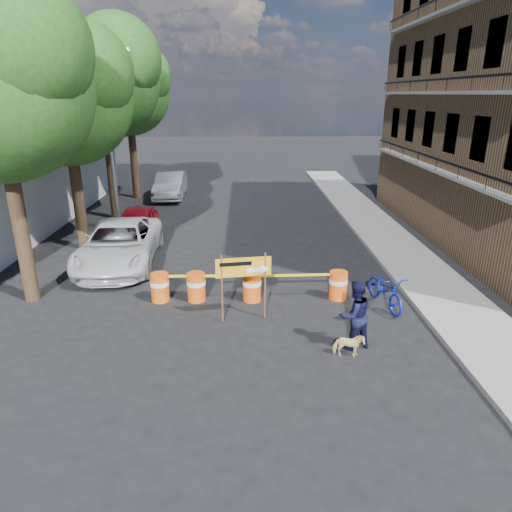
{
  "coord_description": "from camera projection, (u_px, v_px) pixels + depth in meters",
  "views": [
    {
      "loc": [
        -0.12,
        -11.28,
        6.11
      ],
      "look_at": [
        0.24,
        2.22,
        1.3
      ],
      "focal_mm": 32.0,
      "sensor_mm": 36.0,
      "label": 1
    }
  ],
  "objects": [
    {
      "name": "barrel_far_right",
      "position": [
        338.0,
        285.0,
        14.28
      ],
      "size": [
        0.58,
        0.58,
        0.9
      ],
      "color": "#EE3B0E",
      "rests_on": "ground"
    },
    {
      "name": "suv_white",
      "position": [
        120.0,
        244.0,
        17.08
      ],
      "size": [
        2.95,
        5.88,
        1.6
      ],
      "primitive_type": "imported",
      "rotation": [
        0.0,
        0.0,
        0.05
      ],
      "color": "silver",
      "rests_on": "ground"
    },
    {
      "name": "pedestrian",
      "position": [
        354.0,
        315.0,
        11.34
      ],
      "size": [
        1.08,
        0.97,
        1.83
      ],
      "primitive_type": "imported",
      "rotation": [
        0.0,
        0.0,
        3.52
      ],
      "color": "black",
      "rests_on": "ground"
    },
    {
      "name": "dog",
      "position": [
        349.0,
        345.0,
        11.13
      ],
      "size": [
        0.77,
        0.4,
        0.63
      ],
      "primitive_type": "imported",
      "rotation": [
        0.0,
        0.0,
        1.49
      ],
      "color": "#E8D185",
      "rests_on": "ground"
    },
    {
      "name": "barrel_far_left",
      "position": [
        160.0,
        287.0,
        14.13
      ],
      "size": [
        0.58,
        0.58,
        0.9
      ],
      "color": "#EE3B0E",
      "rests_on": "ground"
    },
    {
      "name": "tree_mid_b",
      "position": [
        103.0,
        80.0,
        21.55
      ],
      "size": [
        5.67,
        5.4,
        9.62
      ],
      "color": "#332316",
      "rests_on": "ground"
    },
    {
      "name": "barrel_mid_right",
      "position": [
        252.0,
        286.0,
        14.16
      ],
      "size": [
        0.58,
        0.58,
        0.9
      ],
      "color": "#EE3B0E",
      "rests_on": "ground"
    },
    {
      "name": "detour_sign",
      "position": [
        251.0,
        271.0,
        12.63
      ],
      "size": [
        1.54,
        0.36,
        2.0
      ],
      "rotation": [
        0.0,
        0.0,
        0.15
      ],
      "color": "#592D19",
      "rests_on": "ground"
    },
    {
      "name": "barrel_mid_left",
      "position": [
        196.0,
        286.0,
        14.16
      ],
      "size": [
        0.58,
        0.58,
        0.9
      ],
      "color": "#EE3B0E",
      "rests_on": "ground"
    },
    {
      "name": "sedan_red",
      "position": [
        137.0,
        225.0,
        19.88
      ],
      "size": [
        2.07,
        4.4,
        1.46
      ],
      "primitive_type": "imported",
      "rotation": [
        0.0,
        0.0,
        0.08
      ],
      "color": "#A20D1E",
      "rests_on": "ground"
    },
    {
      "name": "streetlamp",
      "position": [
        111.0,
        136.0,
        20.0
      ],
      "size": [
        1.25,
        0.18,
        8.0
      ],
      "color": "gray",
      "rests_on": "ground"
    },
    {
      "name": "sidewalk_east",
      "position": [
        400.0,
        252.0,
        18.45
      ],
      "size": [
        2.4,
        40.0,
        0.15
      ],
      "primitive_type": "cube",
      "color": "gray",
      "rests_on": "ground"
    },
    {
      "name": "tree_mid_a",
      "position": [
        67.0,
        97.0,
        17.08
      ],
      "size": [
        5.25,
        5.0,
        8.68
      ],
      "color": "#332316",
      "rests_on": "ground"
    },
    {
      "name": "tree_far",
      "position": [
        129.0,
        92.0,
        26.43
      ],
      "size": [
        5.04,
        4.8,
        8.84
      ],
      "color": "#332316",
      "rests_on": "ground"
    },
    {
      "name": "sedan_silver",
      "position": [
        170.0,
        185.0,
        28.17
      ],
      "size": [
        1.73,
        4.74,
        1.55
      ],
      "primitive_type": "imported",
      "rotation": [
        0.0,
        0.0,
        0.02
      ],
      "color": "#A0A2A7",
      "rests_on": "ground"
    },
    {
      "name": "bicycle",
      "position": [
        387.0,
        275.0,
        13.56
      ],
      "size": [
        0.91,
        1.2,
        2.06
      ],
      "primitive_type": "imported",
      "rotation": [
        0.0,
        0.0,
        0.19
      ],
      "color": "#1626B3",
      "rests_on": "ground"
    },
    {
      "name": "ground",
      "position": [
        249.0,
        327.0,
        12.67
      ],
      "size": [
        120.0,
        120.0,
        0.0
      ],
      "primitive_type": "plane",
      "color": "black",
      "rests_on": "ground"
    }
  ]
}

